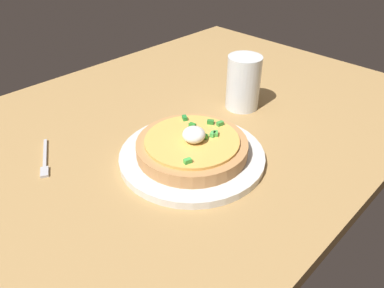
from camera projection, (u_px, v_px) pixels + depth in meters
The scene contains 5 objects.
dining_table at pixel (166, 134), 80.23cm from camera, with size 125.05×80.78×2.97cm, color #A6804B.
plate at pixel (192, 156), 69.81cm from camera, with size 27.28×27.28×1.45cm, color silver.
pizza at pixel (192, 146), 68.48cm from camera, with size 20.69×20.69×5.90cm.
cup_far at pixel (243, 85), 84.31cm from camera, with size 7.68×7.68×12.28cm.
fork at pixel (45, 161), 69.40cm from camera, with size 6.68×11.22×0.50cm.
Camera 1 is at (-44.18, -51.34, 44.93)cm, focal length 34.66 mm.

